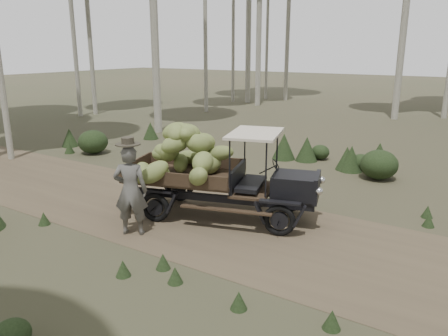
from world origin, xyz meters
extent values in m
plane|color=#473D2B|center=(0.00, 0.00, 0.00)|extent=(120.00, 120.00, 0.00)
cube|color=brown|center=(0.00, 0.00, 0.00)|extent=(70.00, 4.00, 0.01)
cube|color=black|center=(-0.55, 0.90, 0.92)|extent=(1.13, 1.10, 0.51)
cube|color=black|center=(-0.07, 1.05, 0.92)|extent=(0.35, 0.91, 0.57)
cube|color=black|center=(-1.79, 0.54, 1.01)|extent=(0.44, 1.25, 0.51)
cube|color=#38281C|center=(-3.02, 0.17, 0.92)|extent=(2.94, 2.33, 0.07)
cube|color=#38281C|center=(-3.26, 0.96, 1.09)|extent=(2.48, 0.79, 0.29)
cube|color=#38281C|center=(-2.78, -0.63, 1.09)|extent=(2.48, 0.79, 0.29)
cube|color=#38281C|center=(-4.25, -0.20, 1.09)|extent=(0.53, 1.60, 0.29)
cube|color=beige|center=(-1.41, 0.65, 2.04)|extent=(1.46, 1.80, 0.06)
cube|color=black|center=(-2.20, 0.78, 0.57)|extent=(4.08, 1.30, 0.17)
cube|color=black|center=(-2.00, 0.11, 0.57)|extent=(4.08, 1.30, 0.17)
torus|color=black|center=(-0.94, 1.56, 0.35)|extent=(0.71, 0.32, 0.70)
torus|color=black|center=(-0.52, 0.15, 0.35)|extent=(0.71, 0.32, 0.70)
torus|color=black|center=(-3.67, 0.74, 0.35)|extent=(0.71, 0.32, 0.70)
torus|color=black|center=(-3.25, -0.67, 0.35)|extent=(0.71, 0.32, 0.70)
sphere|color=beige|center=(-0.12, 1.47, 0.97)|extent=(0.17, 0.17, 0.17)
sphere|color=beige|center=(0.12, 0.67, 0.97)|extent=(0.17, 0.17, 0.17)
ellipsoid|color=olive|center=(-3.36, 0.82, 1.21)|extent=(0.67, 0.73, 0.44)
ellipsoid|color=olive|center=(-2.44, 0.77, 1.44)|extent=(0.84, 0.57, 0.49)
ellipsoid|color=olive|center=(-2.89, 0.45, 1.78)|extent=(0.85, 0.80, 0.64)
ellipsoid|color=olive|center=(-3.06, 0.12, 1.96)|extent=(0.70, 0.79, 0.39)
ellipsoid|color=olive|center=(-3.56, -0.72, 1.13)|extent=(0.82, 0.89, 0.55)
ellipsoid|color=olive|center=(-3.45, 0.09, 1.45)|extent=(0.88, 0.86, 0.65)
ellipsoid|color=olive|center=(-3.04, -0.14, 1.76)|extent=(0.74, 0.83, 0.53)
ellipsoid|color=olive|center=(-3.04, 0.19, 1.95)|extent=(0.91, 0.77, 0.50)
ellipsoid|color=olive|center=(-2.61, 0.59, 1.18)|extent=(0.58, 0.80, 0.55)
ellipsoid|color=olive|center=(-3.57, 0.15, 1.44)|extent=(0.72, 0.79, 0.58)
ellipsoid|color=olive|center=(-3.19, 0.04, 1.70)|extent=(0.58, 0.77, 0.45)
ellipsoid|color=olive|center=(-2.88, 0.13, 1.96)|extent=(0.67, 0.91, 0.48)
ellipsoid|color=olive|center=(-3.22, -0.44, 1.12)|extent=(0.71, 0.58, 0.39)
ellipsoid|color=olive|center=(-3.59, 0.17, 1.42)|extent=(0.75, 0.80, 0.45)
ellipsoid|color=olive|center=(-2.61, 0.16, 1.76)|extent=(0.75, 0.82, 0.57)
ellipsoid|color=olive|center=(-3.10, 0.01, 1.96)|extent=(0.70, 0.80, 0.45)
ellipsoid|color=olive|center=(-2.80, 0.93, 1.21)|extent=(0.73, 0.79, 0.54)
ellipsoid|color=olive|center=(-2.25, -0.17, 1.44)|extent=(0.70, 0.86, 0.55)
ellipsoid|color=olive|center=(-2.77, 0.57, 1.70)|extent=(0.74, 0.74, 0.47)
ellipsoid|color=olive|center=(-3.21, 0.08, 1.99)|extent=(0.82, 0.74, 0.59)
ellipsoid|color=olive|center=(-3.23, 0.28, 1.19)|extent=(0.70, 0.81, 0.54)
ellipsoid|color=olive|center=(-3.12, -0.78, 1.23)|extent=(0.78, 0.89, 0.70)
ellipsoid|color=olive|center=(-2.15, -0.49, 1.21)|extent=(0.83, 0.77, 0.64)
imported|color=#53514C|center=(-3.21, -1.44, 0.97)|extent=(0.85, 0.76, 1.94)
cylinder|color=#342F24|center=(-3.21, -1.44, 1.97)|extent=(0.71, 0.71, 0.03)
cylinder|color=#342F24|center=(-3.21, -1.44, 2.04)|extent=(0.36, 0.36, 0.16)
ellipsoid|color=#233319|center=(0.20, 5.56, 0.46)|extent=(1.12, 1.12, 0.89)
cone|color=#233319|center=(-11.48, 3.50, 0.37)|extent=(0.66, 0.66, 0.74)
cone|color=#233319|center=(-9.74, 6.40, 0.37)|extent=(0.67, 0.67, 0.74)
cone|color=#233319|center=(-0.51, 8.60, 0.25)|extent=(0.45, 0.45, 0.50)
ellipsoid|color=#233319|center=(-9.70, 3.16, 0.45)|extent=(1.10, 1.10, 0.88)
cone|color=#233319|center=(-2.51, 6.47, 0.43)|extent=(0.78, 0.78, 0.86)
ellipsoid|color=#233319|center=(-0.53, 6.24, 0.28)|extent=(0.68, 0.68, 0.54)
cone|color=#233319|center=(-0.79, 6.00, 0.42)|extent=(0.76, 0.76, 0.84)
ellipsoid|color=#233319|center=(-2.17, 6.93, 0.27)|extent=(0.65, 0.65, 0.52)
cone|color=#233319|center=(-3.31, 6.30, 0.46)|extent=(0.83, 0.83, 0.93)
cone|color=#233319|center=(-5.66, 2.59, 0.29)|extent=(0.52, 0.52, 0.58)
cone|color=#233319|center=(-0.95, 6.07, 0.39)|extent=(0.70, 0.70, 0.78)
ellipsoid|color=#233319|center=(-1.93, -5.02, 0.20)|extent=(0.50, 0.50, 0.40)
cone|color=#233319|center=(-10.51, 2.69, 0.21)|extent=(0.38, 0.38, 0.42)
cone|color=#233319|center=(-0.99, 2.43, 0.15)|extent=(0.27, 0.27, 0.30)
cone|color=#233319|center=(1.96, 2.97, 0.15)|extent=(0.27, 0.27, 0.30)
cone|color=#233319|center=(-1.16, -2.55, 0.15)|extent=(0.27, 0.27, 0.30)
cone|color=#233319|center=(-2.07, -2.86, 0.15)|extent=(0.27, 0.27, 0.30)
cone|color=#233319|center=(-5.26, -2.16, 0.15)|extent=(0.27, 0.27, 0.30)
cone|color=#233319|center=(2.07, 2.41, 0.15)|extent=(0.27, 0.27, 0.30)
cone|color=#233319|center=(1.50, -2.33, 0.15)|extent=(0.27, 0.27, 0.30)
cone|color=#233319|center=(-5.25, 2.49, 0.15)|extent=(0.27, 0.27, 0.30)
cone|color=#233319|center=(0.14, -2.63, 0.15)|extent=(0.27, 0.27, 0.30)
cone|color=#233319|center=(-3.07, 2.14, 0.15)|extent=(0.27, 0.27, 0.30)
cone|color=#233319|center=(-2.72, 2.46, 0.15)|extent=(0.27, 0.27, 0.30)
cone|color=#233319|center=(-1.65, -2.28, 0.15)|extent=(0.27, 0.27, 0.30)
cone|color=#233319|center=(-1.88, 2.74, 0.15)|extent=(0.27, 0.27, 0.30)
camera|label=1|loc=(3.12, -7.69, 3.86)|focal=35.00mm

